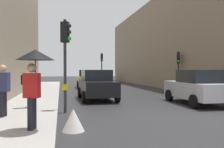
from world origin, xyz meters
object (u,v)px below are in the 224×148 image
object	(u,v)px
traffic_light_far_median	(102,63)
traffic_light_mid_street	(178,64)
car_white_compact	(103,76)
pedestrian_with_grey_backpack	(2,87)
car_dark_suv	(97,85)
pedestrian_with_black_backpack	(30,84)
car_yellow_taxi	(87,79)
traffic_light_near_right	(66,48)
warning_sign_triangle	(73,120)
pedestrian_with_umbrella	(34,67)
car_silver_hatchback	(197,87)

from	to	relation	value
traffic_light_far_median	traffic_light_mid_street	size ratio (longest dim) A/B	1.16
traffic_light_mid_street	car_white_compact	xyz separation A→B (m)	(-2.59, 19.96, -1.34)
car_white_compact	pedestrian_with_grey_backpack	xyz separation A→B (m)	(-8.35, -28.57, 0.29)
car_dark_suv	pedestrian_with_black_backpack	xyz separation A→B (m)	(-3.37, -3.44, 0.29)
car_yellow_taxi	pedestrian_with_grey_backpack	bearing A→B (deg)	-106.65
traffic_light_far_median	car_white_compact	bearing A→B (deg)	79.83
traffic_light_near_right	car_dark_suv	bearing A→B (deg)	65.28
warning_sign_triangle	pedestrian_with_black_backpack	bearing A→B (deg)	113.15
pedestrian_with_umbrella	traffic_light_mid_street	bearing A→B (deg)	48.03
car_yellow_taxi	traffic_light_mid_street	bearing A→B (deg)	-45.76
pedestrian_with_grey_backpack	car_white_compact	bearing A→B (deg)	73.72
car_dark_suv	pedestrian_with_grey_backpack	world-z (taller)	pedestrian_with_grey_backpack
car_dark_suv	pedestrian_with_umbrella	distance (m)	8.05
pedestrian_with_umbrella	pedestrian_with_grey_backpack	world-z (taller)	pedestrian_with_umbrella
car_white_compact	pedestrian_with_black_backpack	bearing A→B (deg)	-106.04
car_silver_hatchback	pedestrian_with_grey_backpack	size ratio (longest dim) A/B	2.39
traffic_light_mid_street	pedestrian_with_black_backpack	size ratio (longest dim) A/B	1.82
car_dark_suv	pedestrian_with_black_backpack	distance (m)	4.83
car_yellow_taxi	car_silver_hatchback	size ratio (longest dim) A/B	1.01
traffic_light_mid_street	warning_sign_triangle	bearing A→B (deg)	-129.38
pedestrian_with_black_backpack	warning_sign_triangle	world-z (taller)	pedestrian_with_black_backpack
car_white_compact	warning_sign_triangle	xyz separation A→B (m)	(-6.03, -30.46, -0.55)
pedestrian_with_grey_backpack	warning_sign_triangle	distance (m)	3.10
traffic_light_near_right	traffic_light_far_median	bearing A→B (deg)	75.85
car_silver_hatchback	traffic_light_near_right	bearing A→B (deg)	-170.05
car_silver_hatchback	warning_sign_triangle	distance (m)	7.82
traffic_light_far_median	pedestrian_with_umbrella	xyz separation A→B (m)	(-5.32, -20.98, -0.73)
traffic_light_near_right	traffic_light_mid_street	bearing A→B (deg)	40.02
pedestrian_with_grey_backpack	traffic_light_far_median	bearing A→B (deg)	70.70
car_silver_hatchback	pedestrian_with_black_backpack	world-z (taller)	pedestrian_with_black_backpack
car_silver_hatchback	pedestrian_with_black_backpack	distance (m)	8.15
pedestrian_with_grey_backpack	pedestrian_with_black_backpack	size ratio (longest dim) A/B	1.00
pedestrian_with_black_backpack	car_yellow_taxi	bearing A→B (deg)	73.79
car_white_compact	warning_sign_triangle	distance (m)	31.05
traffic_light_far_median	pedestrian_with_black_backpack	distance (m)	17.99
car_dark_suv	pedestrian_with_black_backpack	world-z (taller)	pedestrian_with_black_backpack
car_silver_hatchback	pedestrian_with_grey_backpack	bearing A→B (deg)	-164.67
traffic_light_far_median	traffic_light_near_right	size ratio (longest dim) A/B	0.98
traffic_light_far_median	pedestrian_with_black_backpack	bearing A→B (deg)	-109.26
traffic_light_near_right	car_yellow_taxi	size ratio (longest dim) A/B	0.89
car_silver_hatchback	pedestrian_with_grey_backpack	world-z (taller)	pedestrian_with_grey_backpack
car_white_compact	car_dark_suv	world-z (taller)	same
traffic_light_far_median	car_yellow_taxi	world-z (taller)	traffic_light_far_median
traffic_light_far_median	car_dark_suv	size ratio (longest dim) A/B	0.88
pedestrian_with_grey_backpack	car_silver_hatchback	bearing A→B (deg)	15.33
car_dark_suv	pedestrian_with_black_backpack	size ratio (longest dim) A/B	2.39
warning_sign_triangle	car_silver_hatchback	bearing A→B (deg)	33.48
car_yellow_taxi	car_silver_hatchback	xyz separation A→B (m)	(4.28, -12.76, 0.00)
car_dark_suv	car_silver_hatchback	world-z (taller)	same
traffic_light_near_right	car_white_compact	bearing A→B (deg)	77.25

